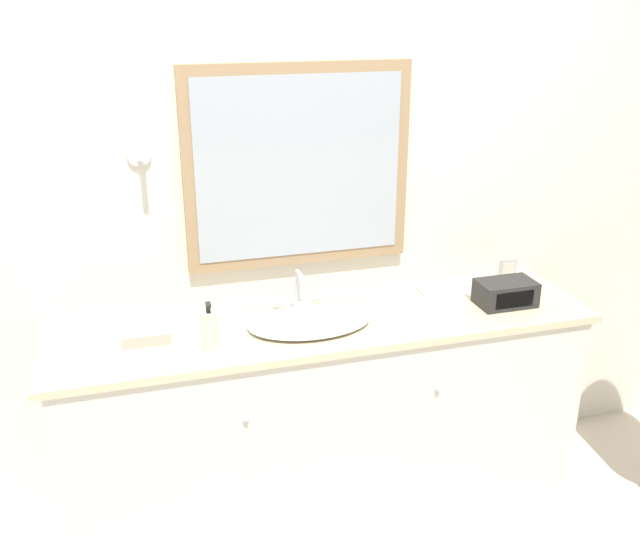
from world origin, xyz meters
TOP-DOWN VIEW (x-y plane):
  - wall_back at (-0.00, 0.60)m, footprint 8.00×0.18m
  - vanity_counter at (0.00, 0.30)m, footprint 2.19×0.56m
  - sink_basin at (-0.07, 0.28)m, footprint 0.49×0.37m
  - soap_bottle at (-0.48, 0.19)m, footprint 0.06×0.06m
  - appliance_box at (0.77, 0.24)m, footprint 0.24×0.15m
  - picture_frame at (0.91, 0.46)m, footprint 0.08×0.01m
  - hand_towel_near_sink at (-0.70, 0.32)m, footprint 0.18×0.12m
  - metal_tray at (0.57, 0.43)m, footprint 0.19×0.13m

SIDE VIEW (x-z plane):
  - vanity_counter at x=0.00m, z-range 0.00..0.91m
  - metal_tray at x=0.57m, z-range 0.91..0.92m
  - sink_basin at x=-0.07m, z-range 0.84..1.01m
  - hand_towel_near_sink at x=-0.70m, z-range 0.91..0.95m
  - appliance_box at x=0.77m, z-range 0.91..1.01m
  - picture_frame at x=0.91m, z-range 0.91..1.02m
  - soap_bottle at x=-0.48m, z-range 0.89..1.07m
  - wall_back at x=0.00m, z-range 0.01..2.56m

